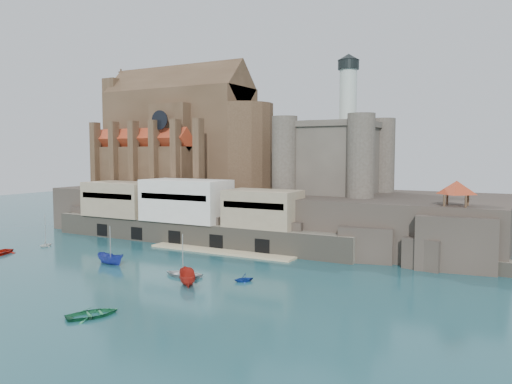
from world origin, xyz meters
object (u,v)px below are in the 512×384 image
object	(u,v)px
church	(184,139)
castle_keep	(336,154)
boat_2	(111,264)
pavilion	(457,189)

from	to	relation	value
church	castle_keep	xyz separation A→B (m)	(40.21, -0.78, -3.81)
boat_2	castle_keep	bearing A→B (deg)	-25.25
boat_2	pavilion	bearing A→B (deg)	-57.20
church	boat_2	distance (m)	49.19
castle_keep	boat_2	distance (m)	50.78
pavilion	boat_2	world-z (taller)	pavilion
castle_keep	pavilion	size ratio (longest dim) A/B	4.58
church	boat_2	size ratio (longest dim) A/B	8.00
church	boat_2	world-z (taller)	church
castle_keep	pavilion	world-z (taller)	castle_keep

